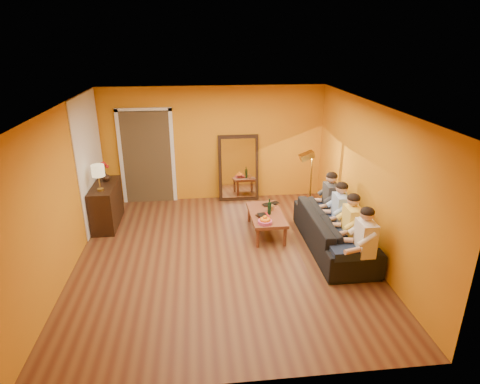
{
  "coord_description": "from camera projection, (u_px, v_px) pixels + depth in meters",
  "views": [
    {
      "loc": [
        -0.38,
        -6.11,
        3.6
      ],
      "look_at": [
        0.35,
        0.5,
        1.0
      ],
      "focal_mm": 30.0,
      "sensor_mm": 36.0,
      "label": 1
    }
  ],
  "objects": [
    {
      "name": "doorway_recess",
      "position": [
        148.0,
        156.0,
        9.09
      ],
      "size": [
        1.06,
        0.3,
        2.1
      ],
      "primitive_type": "cube",
      "color": "#3F2D19",
      "rests_on": "floor"
    },
    {
      "name": "door_jamb_left",
      "position": [
        121.0,
        158.0,
        8.92
      ],
      "size": [
        0.08,
        0.06,
        2.2
      ],
      "primitive_type": "cube",
      "color": "white",
      "rests_on": "wall_back"
    },
    {
      "name": "laptop",
      "position": [
        272.0,
        205.0,
        8.03
      ],
      "size": [
        0.41,
        0.34,
        0.03
      ],
      "primitive_type": "imported",
      "rotation": [
        0.0,
        0.0,
        0.36
      ],
      "color": "black",
      "rests_on": "coffee_table"
    },
    {
      "name": "white_accent",
      "position": [
        90.0,
        161.0,
        7.9
      ],
      "size": [
        0.02,
        1.9,
        2.58
      ],
      "primitive_type": "cube",
      "color": "white",
      "rests_on": "wall_left"
    },
    {
      "name": "coffee_table",
      "position": [
        266.0,
        223.0,
        7.77
      ],
      "size": [
        0.63,
        1.23,
        0.42
      ],
      "primitive_type": null,
      "rotation": [
        0.0,
        0.0,
        0.01
      ],
      "color": "brown",
      "rests_on": "floor"
    },
    {
      "name": "fruit_bowl",
      "position": [
        265.0,
        219.0,
        7.24
      ],
      "size": [
        0.26,
        0.26,
        0.16
      ],
      "primitive_type": null,
      "color": "#C14472",
      "rests_on": "coffee_table"
    },
    {
      "name": "table_lamp",
      "position": [
        99.0,
        178.0,
        7.53
      ],
      "size": [
        0.24,
        0.24,
        0.51
      ],
      "primitive_type": null,
      "color": "beige",
      "rests_on": "sideboard"
    },
    {
      "name": "floor_lamp",
      "position": [
        311.0,
        187.0,
        8.18
      ],
      "size": [
        0.31,
        0.25,
        1.44
      ],
      "primitive_type": null,
      "rotation": [
        0.0,
        0.0,
        0.04
      ],
      "color": "gold",
      "rests_on": "floor"
    },
    {
      "name": "person_far_left",
      "position": [
        365.0,
        244.0,
        6.17
      ],
      "size": [
        0.7,
        0.44,
        1.22
      ],
      "primitive_type": null,
      "color": "silver",
      "rests_on": "sofa"
    },
    {
      "name": "dog",
      "position": [
        339.0,
        252.0,
        6.49
      ],
      "size": [
        0.45,
        0.61,
        0.65
      ],
      "primitive_type": null,
      "rotation": [
        0.0,
        0.0,
        0.2
      ],
      "color": "#9B8046",
      "rests_on": "floor"
    },
    {
      "name": "person_mid_left",
      "position": [
        352.0,
        228.0,
        6.68
      ],
      "size": [
        0.7,
        0.44,
        1.22
      ],
      "primitive_type": null,
      "color": "#F5D151",
      "rests_on": "sofa"
    },
    {
      "name": "room_shell",
      "position": [
        221.0,
        179.0,
        6.88
      ],
      "size": [
        5.0,
        5.5,
        2.6
      ],
      "color": "brown",
      "rests_on": "ground"
    },
    {
      "name": "sofa",
      "position": [
        334.0,
        231.0,
        7.18
      ],
      "size": [
        2.33,
        0.91,
        0.68
      ],
      "primitive_type": "imported",
      "rotation": [
        0.0,
        0.0,
        1.57
      ],
      "color": "black",
      "rests_on": "floor"
    },
    {
      "name": "mirror_glass",
      "position": [
        239.0,
        168.0,
        9.18
      ],
      "size": [
        0.78,
        0.21,
        1.35
      ],
      "primitive_type": "cube",
      "rotation": [
        -0.14,
        0.0,
        0.0
      ],
      "color": "white",
      "rests_on": "mirror_frame"
    },
    {
      "name": "mirror_frame",
      "position": [
        238.0,
        168.0,
        9.22
      ],
      "size": [
        0.92,
        0.27,
        1.51
      ],
      "primitive_type": "cube",
      "rotation": [
        -0.14,
        0.0,
        0.0
      ],
      "color": "black",
      "rests_on": "floor"
    },
    {
      "name": "wine_bottle",
      "position": [
        269.0,
        207.0,
        7.6
      ],
      "size": [
        0.07,
        0.07,
        0.31
      ],
      "primitive_type": "cylinder",
      "color": "black",
      "rests_on": "coffee_table"
    },
    {
      "name": "book_mid",
      "position": [
        259.0,
        216.0,
        7.49
      ],
      "size": [
        0.21,
        0.27,
        0.02
      ],
      "primitive_type": "imported",
      "rotation": [
        0.0,
        0.0,
        0.09
      ],
      "color": "#B01714",
      "rests_on": "book_lower"
    },
    {
      "name": "door_header",
      "position": [
        143.0,
        110.0,
        8.59
      ],
      "size": [
        1.22,
        0.06,
        0.08
      ],
      "primitive_type": "cube",
      "color": "white",
      "rests_on": "wall_back"
    },
    {
      "name": "tumbler",
      "position": [
        271.0,
        208.0,
        7.8
      ],
      "size": [
        0.14,
        0.14,
        0.1
      ],
      "primitive_type": "imported",
      "rotation": [
        0.0,
        0.0,
        -0.34
      ],
      "color": "#B27F3F",
      "rests_on": "coffee_table"
    },
    {
      "name": "book_lower",
      "position": [
        258.0,
        217.0,
        7.49
      ],
      "size": [
        0.26,
        0.29,
        0.02
      ],
      "primitive_type": "imported",
      "rotation": [
        0.0,
        0.0,
        0.43
      ],
      "color": "black",
      "rests_on": "coffee_table"
    },
    {
      "name": "sideboard",
      "position": [
        106.0,
        205.0,
        8.06
      ],
      "size": [
        0.44,
        1.18,
        0.85
      ],
      "primitive_type": "cube",
      "color": "black",
      "rests_on": "floor"
    },
    {
      "name": "book_upper",
      "position": [
        259.0,
        216.0,
        7.47
      ],
      "size": [
        0.18,
        0.23,
        0.02
      ],
      "primitive_type": "imported",
      "rotation": [
        0.0,
        0.0,
        0.17
      ],
      "color": "black",
      "rests_on": "book_mid"
    },
    {
      "name": "vase",
      "position": [
        106.0,
        176.0,
        8.1
      ],
      "size": [
        0.18,
        0.18,
        0.19
      ],
      "primitive_type": "imported",
      "color": "black",
      "rests_on": "sideboard"
    },
    {
      "name": "person_far_right",
      "position": [
        331.0,
        202.0,
        7.7
      ],
      "size": [
        0.7,
        0.44,
        1.22
      ],
      "primitive_type": null,
      "color": "#2F2F33",
      "rests_on": "sofa"
    },
    {
      "name": "person_mid_right",
      "position": [
        340.0,
        214.0,
        7.19
      ],
      "size": [
        0.7,
        0.44,
        1.22
      ],
      "primitive_type": null,
      "color": "#98B7EB",
      "rests_on": "sofa"
    },
    {
      "name": "flowers",
      "position": [
        104.0,
        165.0,
        8.01
      ],
      "size": [
        0.17,
        0.17,
        0.42
      ],
      "primitive_type": null,
      "color": "#B01714",
      "rests_on": "vase"
    },
    {
      "name": "door_jamb_right",
      "position": [
        173.0,
        157.0,
        9.04
      ],
      "size": [
        0.08,
        0.06,
        2.2
      ],
      "primitive_type": "cube",
      "color": "white",
      "rests_on": "wall_back"
    }
  ]
}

